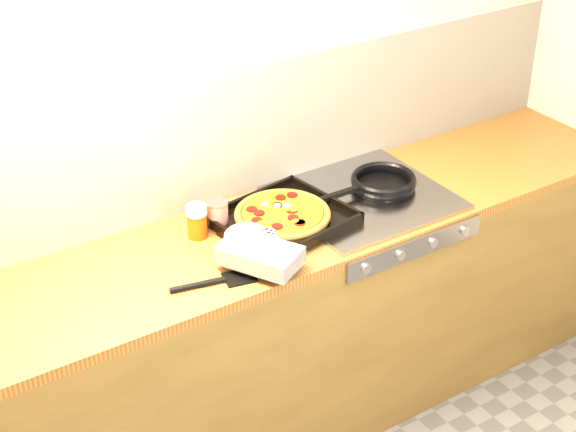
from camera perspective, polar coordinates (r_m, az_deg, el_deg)
room_shell at (r=3.20m, az=-4.52°, el=4.96°), size 3.20×3.20×3.20m
counter_run at (r=3.36m, az=-1.63°, el=-7.68°), size 3.20×0.62×0.90m
stovetop at (r=3.32m, az=4.90°, el=1.16°), size 0.60×0.56×0.02m
pizza_on_tray at (r=3.05m, az=-0.88°, el=-0.62°), size 0.59×0.57×0.07m
frying_pan at (r=3.36m, az=6.12°, el=2.18°), size 0.42×0.25×0.04m
tomato_can at (r=3.11m, az=-4.56°, el=0.04°), size 0.10×0.10×0.11m
juice_glass at (r=3.06m, az=-5.91°, el=-0.33°), size 0.08×0.08×0.12m
wooden_spoon at (r=3.29m, az=-1.37°, el=1.10°), size 0.30×0.04×0.02m
black_spatula at (r=2.85m, az=-4.75°, el=-4.26°), size 0.29×0.11×0.02m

